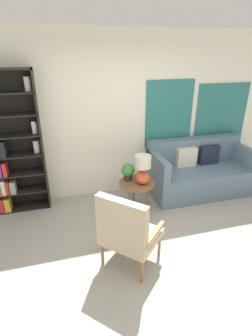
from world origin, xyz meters
TOP-DOWN VIEW (x-y plane):
  - ground_plane at (0.00, 0.00)m, footprint 14.00×14.00m
  - wall_back at (0.06, 2.03)m, footprint 6.40×0.08m
  - armchair at (-0.27, 0.15)m, footprint 0.83×0.83m
  - couch at (1.49, 1.60)m, footprint 1.77×0.82m
  - side_table at (0.20, 1.23)m, footprint 0.56×0.56m
  - table_lamp at (0.26, 1.16)m, footprint 0.24×0.24m
  - potted_plant at (0.09, 1.34)m, footprint 0.20×0.20m

SIDE VIEW (x-z plane):
  - ground_plane at x=0.00m, z-range 0.00..0.00m
  - couch at x=1.49m, z-range -0.11..0.83m
  - side_table at x=0.20m, z-range 0.21..0.75m
  - armchair at x=-0.27m, z-range 0.04..1.03m
  - potted_plant at x=0.09m, z-range 0.55..0.82m
  - table_lamp at x=0.26m, z-range 0.54..1.00m
  - wall_back at x=0.06m, z-range 0.00..2.70m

